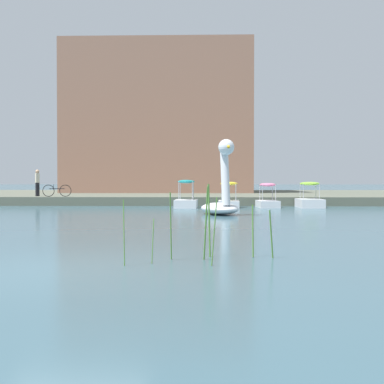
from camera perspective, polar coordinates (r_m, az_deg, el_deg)
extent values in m
plane|color=#385966|center=(9.43, -13.00, -8.08)|extent=(502.79, 502.79, 0.00)
cube|color=#5B6051|center=(45.41, -1.37, -0.40)|extent=(139.41, 26.86, 0.54)
ellipsoid|color=white|center=(24.06, 2.99, -1.79)|extent=(2.24, 3.10, 0.54)
cylinder|color=white|center=(23.17, 3.59, 1.66)|extent=(0.53, 0.80, 2.59)
sphere|color=white|center=(23.04, 3.73, 4.86)|extent=(0.85, 0.85, 0.70)
cone|color=yellow|center=(22.77, 3.93, 4.90)|extent=(0.49, 0.55, 0.38)
cube|color=white|center=(30.05, -0.64, -1.28)|extent=(1.32, 2.19, 0.46)
ellipsoid|color=teal|center=(30.02, -0.64, 1.13)|extent=(0.99, 1.29, 0.20)
cylinder|color=#B7B7BF|center=(30.56, -1.29, 0.16)|extent=(0.04, 0.04, 1.03)
cylinder|color=#B7B7BF|center=(30.51, 0.14, 0.16)|extent=(0.04, 0.04, 1.03)
cylinder|color=#B7B7BF|center=(29.55, -1.44, 0.13)|extent=(0.04, 0.04, 1.03)
cylinder|color=#B7B7BF|center=(29.50, 0.04, 0.13)|extent=(0.04, 0.04, 1.03)
cube|color=white|center=(30.30, 3.99, -1.31)|extent=(1.25, 2.04, 0.41)
ellipsoid|color=yellow|center=(30.27, 4.00, 0.92)|extent=(1.04, 1.30, 0.20)
cylinder|color=#B7B7BF|center=(30.78, 3.25, 0.02)|extent=(0.04, 0.04, 0.97)
cylinder|color=#B7B7BF|center=(30.79, 4.73, 0.02)|extent=(0.04, 0.04, 0.97)
cylinder|color=#B7B7BF|center=(29.77, 3.23, -0.02)|extent=(0.04, 0.04, 0.97)
cylinder|color=#B7B7BF|center=(29.78, 4.77, -0.02)|extent=(0.04, 0.04, 0.97)
cube|color=white|center=(30.60, 8.16, -1.30)|extent=(1.23, 2.21, 0.40)
ellipsoid|color=pink|center=(30.58, 8.17, 0.78)|extent=(1.00, 1.25, 0.20)
cylinder|color=#B7B7BF|center=(30.99, 7.34, -0.05)|extent=(0.04, 0.04, 0.91)
cylinder|color=#B7B7BF|center=(31.12, 8.68, -0.05)|extent=(0.04, 0.04, 0.91)
cylinder|color=#B7B7BF|center=(30.05, 7.63, -0.09)|extent=(0.04, 0.04, 0.91)
cylinder|color=#B7B7BF|center=(30.18, 9.02, -0.09)|extent=(0.04, 0.04, 0.91)
cube|color=white|center=(30.96, 12.59, -1.19)|extent=(1.32, 2.41, 0.50)
ellipsoid|color=#8CCC38|center=(30.93, 12.60, 0.89)|extent=(1.15, 1.20, 0.20)
cylinder|color=#B7B7BF|center=(31.32, 11.61, 0.10)|extent=(0.04, 0.04, 0.88)
cylinder|color=#B7B7BF|center=(31.49, 13.24, 0.09)|extent=(0.04, 0.04, 0.88)
cylinder|color=#B7B7BF|center=(30.38, 11.93, 0.06)|extent=(0.04, 0.04, 0.88)
cylinder|color=#B7B7BF|center=(30.57, 13.61, 0.06)|extent=(0.04, 0.04, 0.88)
cube|color=black|center=(35.58, -16.36, 0.27)|extent=(0.28, 0.28, 0.87)
cube|color=beige|center=(35.57, -16.36, 1.46)|extent=(0.32, 0.31, 0.60)
sphere|color=tan|center=(35.58, -16.37, 2.14)|extent=(0.24, 0.24, 0.24)
torus|color=black|center=(34.13, -13.52, 0.14)|extent=(0.75, 0.11, 0.75)
torus|color=black|center=(34.32, -15.25, 0.14)|extent=(0.75, 0.11, 0.75)
cube|color=black|center=(34.22, -14.38, 0.35)|extent=(0.94, 0.13, 0.04)
cylinder|color=black|center=(34.26, -14.73, 0.53)|extent=(0.03, 0.03, 0.32)
cube|color=navy|center=(47.78, -3.44, 1.18)|extent=(4.94, 2.13, 1.96)
cube|color=black|center=(47.78, -3.44, 1.66)|extent=(4.56, 2.14, 0.55)
cube|color=#996B56|center=(49.61, -3.29, 7.44)|extent=(16.08, 12.89, 12.78)
cylinder|color=#4C7F33|center=(10.09, -2.31, -3.69)|extent=(0.03, 0.20, 1.30)
cylinder|color=#4C7F33|center=(10.48, 8.55, -4.52)|extent=(0.10, 0.08, 0.95)
cylinder|color=#4C7F33|center=(10.57, 1.87, -3.07)|extent=(0.07, 0.09, 1.46)
cylinder|color=#4C7F33|center=(9.75, -4.25, -5.31)|extent=(0.04, 0.11, 0.82)
cylinder|color=#4C7F33|center=(10.05, 1.51, -3.40)|extent=(0.10, 0.20, 1.41)
cylinder|color=#4C7F33|center=(9.45, 2.42, -4.28)|extent=(0.11, 0.08, 1.23)
cylinder|color=#4C7F33|center=(10.61, 6.59, -4.17)|extent=(0.04, 0.14, 1.04)
cylinder|color=#4C7F33|center=(9.54, -7.36, -4.37)|extent=(0.05, 0.12, 1.18)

